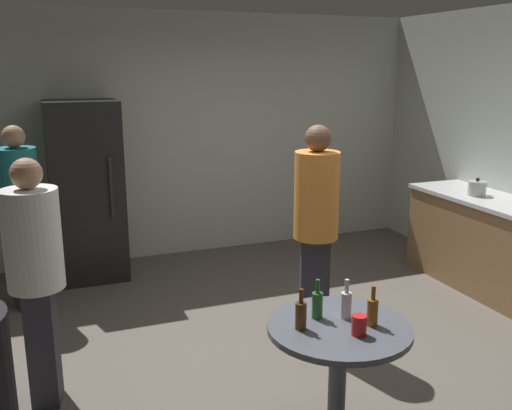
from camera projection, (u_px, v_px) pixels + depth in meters
The scene contains 14 objects.
ground_plane at pixel (292, 355), 4.34m from camera, with size 5.20×5.20×0.10m, color #5B544C.
wall_back at pixel (198, 136), 6.39m from camera, with size 5.32×0.06×2.70m, color beige.
refrigerator at pixel (86, 191), 5.66m from camera, with size 0.70×0.68×1.80m.
kitchen_counter at pixel (498, 248), 5.32m from camera, with size 0.64×2.01×0.90m.
kettle at pixel (477, 188), 5.44m from camera, with size 0.24×0.17×0.18m.
foreground_table at pixel (339, 342), 3.12m from camera, with size 0.80×0.80×0.73m.
beer_bottle_amber at pixel (372, 311), 3.08m from camera, with size 0.06×0.06×0.23m.
beer_bottle_brown at pixel (301, 315), 3.03m from camera, with size 0.06×0.06×0.23m.
beer_bottle_green at pixel (317, 304), 3.17m from camera, with size 0.06×0.06×0.23m.
beer_bottle_clear at pixel (346, 304), 3.17m from camera, with size 0.06×0.06×0.23m.
plastic_cup_red at pixel (359, 325), 2.97m from camera, with size 0.08×0.08×0.11m, color red.
person_in_white_shirt at pixel (35, 266), 3.45m from camera, with size 0.39×0.39×1.60m.
person_in_orange_shirt at pixel (316, 218), 4.28m from camera, with size 0.44×0.44×1.70m.
person_in_teal_shirt at pixel (20, 204), 4.88m from camera, with size 0.44×0.44×1.64m.
Camera 1 is at (-1.68, -3.57, 2.12)m, focal length 39.55 mm.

